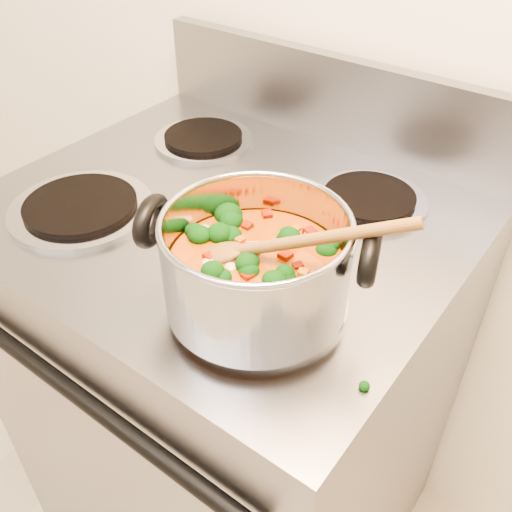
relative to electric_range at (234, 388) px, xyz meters
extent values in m
cube|color=gray|center=(0.00, 0.00, -0.01)|extent=(0.74, 0.64, 0.92)
cube|color=gray|center=(0.00, 0.30, 0.53)|extent=(0.74, 0.03, 0.16)
cylinder|color=black|center=(0.00, -0.34, 0.33)|extent=(0.63, 0.02, 0.02)
cylinder|color=#A5A5AD|center=(-0.18, -0.15, 0.46)|extent=(0.22, 0.22, 0.01)
cylinder|color=black|center=(-0.18, -0.15, 0.46)|extent=(0.18, 0.18, 0.01)
cylinder|color=#A5A5AD|center=(0.18, -0.15, 0.46)|extent=(0.22, 0.22, 0.01)
cylinder|color=black|center=(0.18, -0.15, 0.46)|extent=(0.18, 0.18, 0.01)
cylinder|color=#A5A5AD|center=(-0.18, 0.14, 0.46)|extent=(0.19, 0.19, 0.01)
cylinder|color=black|center=(-0.18, 0.14, 0.46)|extent=(0.15, 0.15, 0.01)
cylinder|color=#A5A5AD|center=(0.18, 0.14, 0.46)|extent=(0.19, 0.19, 0.01)
cylinder|color=black|center=(0.18, 0.14, 0.46)|extent=(0.15, 0.15, 0.01)
cylinder|color=#A9A9B1|center=(0.18, -0.17, 0.53)|extent=(0.22, 0.22, 0.12)
torus|color=#A9A9B1|center=(0.18, -0.17, 0.59)|extent=(0.22, 0.22, 0.01)
cylinder|color=#9B440E|center=(0.18, -0.17, 0.50)|extent=(0.21, 0.21, 0.07)
torus|color=black|center=(0.06, -0.21, 0.57)|extent=(0.05, 0.08, 0.08)
torus|color=black|center=(0.30, -0.12, 0.57)|extent=(0.05, 0.08, 0.08)
ellipsoid|color=black|center=(0.24, -0.23, 0.54)|extent=(0.04, 0.04, 0.03)
ellipsoid|color=black|center=(0.11, -0.18, 0.54)|extent=(0.04, 0.04, 0.03)
ellipsoid|color=black|center=(0.20, -0.25, 0.54)|extent=(0.04, 0.04, 0.03)
ellipsoid|color=black|center=(0.09, -0.16, 0.54)|extent=(0.04, 0.04, 0.03)
ellipsoid|color=black|center=(0.20, -0.13, 0.54)|extent=(0.04, 0.04, 0.03)
ellipsoid|color=black|center=(0.11, -0.22, 0.54)|extent=(0.04, 0.04, 0.03)
ellipsoid|color=black|center=(0.21, -0.22, 0.54)|extent=(0.04, 0.04, 0.03)
ellipsoid|color=black|center=(0.26, -0.18, 0.54)|extent=(0.04, 0.04, 0.03)
ellipsoid|color=black|center=(0.22, -0.22, 0.54)|extent=(0.04, 0.04, 0.03)
ellipsoid|color=black|center=(0.17, -0.18, 0.54)|extent=(0.04, 0.04, 0.03)
ellipsoid|color=#9E2105|center=(0.20, -0.21, 0.54)|extent=(0.01, 0.01, 0.01)
ellipsoid|color=#9E2105|center=(0.23, -0.15, 0.54)|extent=(0.01, 0.01, 0.01)
ellipsoid|color=#9E2105|center=(0.22, -0.23, 0.54)|extent=(0.01, 0.01, 0.01)
ellipsoid|color=#9E2105|center=(0.13, -0.23, 0.54)|extent=(0.01, 0.01, 0.01)
ellipsoid|color=#9E2105|center=(0.12, -0.23, 0.54)|extent=(0.01, 0.01, 0.01)
ellipsoid|color=#9E2105|center=(0.22, -0.25, 0.54)|extent=(0.01, 0.01, 0.01)
ellipsoid|color=#9E2105|center=(0.17, -0.12, 0.54)|extent=(0.01, 0.01, 0.01)
ellipsoid|color=#9E2105|center=(0.23, -0.13, 0.54)|extent=(0.01, 0.01, 0.01)
ellipsoid|color=#9E2105|center=(0.25, -0.22, 0.54)|extent=(0.01, 0.01, 0.01)
ellipsoid|color=#9E2105|center=(0.25, -0.21, 0.54)|extent=(0.01, 0.01, 0.01)
ellipsoid|color=#9E2105|center=(0.19, -0.20, 0.54)|extent=(0.01, 0.01, 0.01)
ellipsoid|color=#9E2105|center=(0.21, -0.10, 0.54)|extent=(0.01, 0.01, 0.01)
ellipsoid|color=#9E2105|center=(0.19, -0.11, 0.54)|extent=(0.01, 0.01, 0.01)
ellipsoid|color=#AD5409|center=(0.12, -0.12, 0.54)|extent=(0.01, 0.01, 0.01)
ellipsoid|color=#AD5409|center=(0.18, -0.12, 0.54)|extent=(0.01, 0.01, 0.01)
ellipsoid|color=#AD5409|center=(0.17, -0.11, 0.54)|extent=(0.01, 0.01, 0.01)
ellipsoid|color=#AD5409|center=(0.13, -0.13, 0.54)|extent=(0.01, 0.01, 0.01)
ellipsoid|color=#AD5409|center=(0.18, -0.24, 0.54)|extent=(0.01, 0.01, 0.01)
ellipsoid|color=#AD5409|center=(0.21, -0.19, 0.54)|extent=(0.01, 0.01, 0.01)
ellipsoid|color=#AD5409|center=(0.14, -0.23, 0.54)|extent=(0.01, 0.01, 0.01)
ellipsoid|color=#AD5409|center=(0.22, -0.20, 0.54)|extent=(0.01, 0.01, 0.01)
ellipsoid|color=#AD5409|center=(0.23, -0.20, 0.54)|extent=(0.01, 0.01, 0.01)
ellipsoid|color=#AD5409|center=(0.16, -0.24, 0.54)|extent=(0.01, 0.01, 0.01)
ellipsoid|color=#AD5409|center=(0.17, -0.25, 0.54)|extent=(0.01, 0.01, 0.01)
ellipsoid|color=tan|center=(0.23, -0.20, 0.54)|extent=(0.02, 0.02, 0.01)
ellipsoid|color=tan|center=(0.25, -0.12, 0.54)|extent=(0.02, 0.02, 0.01)
ellipsoid|color=tan|center=(0.16, -0.20, 0.54)|extent=(0.02, 0.02, 0.01)
ellipsoid|color=tan|center=(0.23, -0.21, 0.54)|extent=(0.02, 0.02, 0.01)
ellipsoid|color=tan|center=(0.25, -0.17, 0.54)|extent=(0.02, 0.02, 0.01)
ellipsoid|color=tan|center=(0.16, -0.13, 0.54)|extent=(0.02, 0.02, 0.01)
ellipsoid|color=tan|center=(0.22, -0.18, 0.54)|extent=(0.02, 0.02, 0.01)
ellipsoid|color=brown|center=(0.14, -0.18, 0.54)|extent=(0.08, 0.06, 0.04)
cylinder|color=brown|center=(0.24, -0.14, 0.58)|extent=(0.22, 0.10, 0.10)
ellipsoid|color=black|center=(0.04, -0.02, 0.46)|extent=(0.01, 0.01, 0.01)
ellipsoid|color=black|center=(0.01, -0.08, 0.46)|extent=(0.01, 0.01, 0.01)
camera|label=1|loc=(0.49, -0.58, 0.96)|focal=40.00mm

